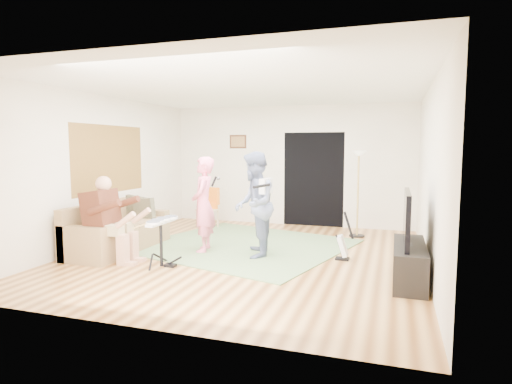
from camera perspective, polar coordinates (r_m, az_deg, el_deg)
floor at (r=7.10m, az=-1.31°, el=-8.45°), size 6.00×6.00×0.00m
walls at (r=6.89m, az=-1.34°, el=2.49°), size 5.50×6.00×2.70m
ceiling at (r=6.94m, az=-1.37°, el=13.69°), size 6.00×6.00×0.00m
window_blinds at (r=8.37m, az=-18.94°, el=4.16°), size 0.00×2.05×2.05m
doorway at (r=9.66m, az=7.66°, el=1.66°), size 2.10×0.00×2.10m
picture_frame at (r=10.11m, az=-2.42°, el=6.72°), size 0.42×0.03×0.32m
area_rug at (r=7.79m, az=-1.69°, el=-7.09°), size 4.11×3.96×0.02m
sofa at (r=7.81m, az=-18.29°, el=-5.37°), size 0.83×2.03×0.82m
drummer at (r=7.01m, az=-18.76°, el=-4.62°), size 0.86×0.48×1.33m
drum_kit at (r=6.57m, az=-12.53°, el=-6.91°), size 0.40×0.71×0.73m
singer at (r=7.28m, az=-7.03°, el=-1.67°), size 0.53×0.67×1.61m
microphone at (r=7.15m, az=-5.62°, el=1.42°), size 0.06×0.06×0.24m
guitarist at (r=6.88m, az=-0.25°, el=-1.68°), size 0.85×0.97×1.70m
guitar_held at (r=6.78m, az=1.36°, el=0.81°), size 0.22×0.61×0.26m
guitar_spare at (r=6.93m, az=11.54°, el=-7.06°), size 0.28×0.25×0.77m
torchiere_lamp at (r=8.64m, az=13.48°, el=1.81°), size 0.30×0.30×1.70m
dining_chair at (r=9.49m, az=-6.38°, el=-2.86°), size 0.46×0.49×0.88m
tv_cabinet at (r=6.06m, az=19.75°, el=-8.90°), size 0.40×1.40×0.50m
television at (r=5.94m, az=19.47°, el=-3.27°), size 0.06×1.18×0.70m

